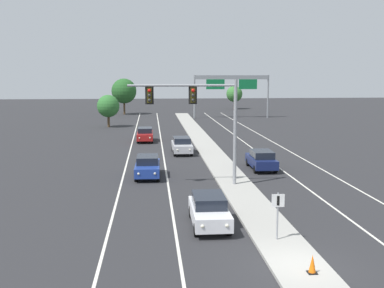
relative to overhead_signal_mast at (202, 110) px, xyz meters
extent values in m
plane|color=#28282B|center=(2.43, -13.94, -5.31)|extent=(260.00, 260.00, 0.00)
cube|color=#9E9B93|center=(2.43, 4.06, -5.24)|extent=(2.40, 110.00, 0.15)
cube|color=silver|center=(-2.27, 11.06, -5.31)|extent=(0.14, 100.00, 0.01)
cube|color=silver|center=(7.13, 11.06, -5.31)|extent=(0.14, 100.00, 0.01)
cube|color=silver|center=(-5.57, 11.06, -5.31)|extent=(0.14, 100.00, 0.01)
cube|color=silver|center=(10.43, 11.06, -5.31)|extent=(0.14, 100.00, 0.01)
cylinder|color=gray|center=(2.31, 0.01, -1.56)|extent=(0.24, 0.24, 7.20)
cylinder|color=gray|center=(-1.32, 0.01, 1.64)|extent=(7.25, 0.16, 0.16)
cube|color=black|center=(-0.59, 0.05, 0.99)|extent=(0.56, 0.06, 1.20)
cube|color=#38330F|center=(-0.59, 0.01, 0.99)|extent=(0.32, 0.32, 1.00)
sphere|color=red|center=(-0.59, -0.16, 1.31)|extent=(0.22, 0.22, 0.22)
sphere|color=#282828|center=(-0.59, -0.16, 0.99)|extent=(0.22, 0.22, 0.22)
sphere|color=#282828|center=(-0.59, -0.16, 0.67)|extent=(0.22, 0.22, 0.22)
cube|color=black|center=(-3.49, 0.05, 0.99)|extent=(0.56, 0.06, 1.20)
cube|color=#38330F|center=(-3.49, 0.01, 0.99)|extent=(0.32, 0.32, 1.00)
sphere|color=red|center=(-3.49, -0.16, 1.31)|extent=(0.22, 0.22, 0.22)
sphere|color=#282828|center=(-3.49, -0.16, 0.99)|extent=(0.22, 0.22, 0.22)
sphere|color=#282828|center=(-3.49, -0.16, 0.67)|extent=(0.22, 0.22, 0.22)
cylinder|color=gray|center=(2.33, -11.04, -4.06)|extent=(0.08, 0.08, 2.20)
cube|color=white|center=(2.33, -11.07, -3.31)|extent=(0.60, 0.03, 0.60)
cube|color=black|center=(2.33, -11.09, -3.31)|extent=(0.12, 0.01, 0.44)
cube|color=silver|center=(-0.50, -8.41, -4.64)|extent=(1.82, 4.41, 0.70)
cube|color=black|center=(-0.50, -8.19, -4.01)|extent=(1.60, 2.38, 0.56)
sphere|color=#EAE5C6|center=(0.07, -10.59, -4.59)|extent=(0.18, 0.18, 0.18)
sphere|color=#EAE5C6|center=(-1.09, -10.58, -4.59)|extent=(0.18, 0.18, 0.18)
cylinder|color=black|center=(0.29, -9.91, -4.99)|extent=(0.22, 0.64, 0.64)
cylinder|color=black|center=(-1.31, -9.90, -4.99)|extent=(0.22, 0.64, 0.64)
cylinder|color=black|center=(0.31, -6.91, -4.99)|extent=(0.22, 0.64, 0.64)
cylinder|color=black|center=(-1.29, -6.90, -4.99)|extent=(0.22, 0.64, 0.64)
cube|color=navy|center=(-3.71, 3.43, -4.64)|extent=(1.90, 4.44, 0.70)
cube|color=black|center=(-3.71, 3.65, -4.01)|extent=(1.64, 2.41, 0.56)
sphere|color=#EAE5C6|center=(-3.18, 1.24, -4.59)|extent=(0.18, 0.18, 0.18)
sphere|color=#EAE5C6|center=(-4.33, 1.27, -4.59)|extent=(0.18, 0.18, 0.18)
cylinder|color=black|center=(-2.94, 1.92, -4.99)|extent=(0.23, 0.64, 0.64)
cylinder|color=black|center=(-4.54, 1.95, -4.99)|extent=(0.23, 0.64, 0.64)
cylinder|color=black|center=(-2.88, 4.92, -4.99)|extent=(0.23, 0.64, 0.64)
cylinder|color=black|center=(-4.48, 4.95, -4.99)|extent=(0.23, 0.64, 0.64)
cube|color=#B7B7BC|center=(-0.44, 13.69, -4.64)|extent=(1.86, 4.42, 0.70)
cube|color=black|center=(-0.45, 13.91, -4.01)|extent=(1.61, 2.40, 0.56)
sphere|color=#EAE5C6|center=(0.16, 11.51, -4.59)|extent=(0.18, 0.18, 0.18)
sphere|color=#EAE5C6|center=(-0.99, 11.50, -4.59)|extent=(0.18, 0.18, 0.18)
cylinder|color=black|center=(0.38, 12.20, -4.99)|extent=(0.23, 0.64, 0.64)
cylinder|color=black|center=(-1.22, 12.18, -4.99)|extent=(0.23, 0.64, 0.64)
cylinder|color=black|center=(0.34, 15.20, -4.99)|extent=(0.23, 0.64, 0.64)
cylinder|color=black|center=(-1.26, 15.18, -4.99)|extent=(0.23, 0.64, 0.64)
cube|color=maroon|center=(-4.12, 22.24, -4.64)|extent=(1.84, 4.41, 0.70)
cube|color=black|center=(-4.12, 22.46, -4.01)|extent=(1.60, 2.39, 0.56)
sphere|color=#EAE5C6|center=(-3.56, 20.06, -4.59)|extent=(0.18, 0.18, 0.18)
sphere|color=#EAE5C6|center=(-4.71, 20.07, -4.59)|extent=(0.18, 0.18, 0.18)
cylinder|color=black|center=(-3.33, 20.74, -4.99)|extent=(0.23, 0.64, 0.64)
cylinder|color=black|center=(-4.93, 20.75, -4.99)|extent=(0.23, 0.64, 0.64)
cylinder|color=black|center=(-3.31, 23.74, -4.99)|extent=(0.23, 0.64, 0.64)
cylinder|color=black|center=(-4.91, 23.75, -4.99)|extent=(0.23, 0.64, 0.64)
cube|color=#141E4C|center=(5.49, 5.48, -4.64)|extent=(1.83, 4.41, 0.70)
cube|color=black|center=(5.49, 5.26, -4.01)|extent=(1.60, 2.39, 0.56)
sphere|color=#EAE5C6|center=(4.93, 7.67, -4.59)|extent=(0.18, 0.18, 0.18)
sphere|color=#EAE5C6|center=(6.09, 7.66, -4.59)|extent=(0.18, 0.18, 0.18)
cylinder|color=black|center=(4.71, 6.99, -4.99)|extent=(0.22, 0.64, 0.64)
cylinder|color=black|center=(6.31, 6.98, -4.99)|extent=(0.22, 0.64, 0.64)
cylinder|color=black|center=(4.68, 3.99, -4.99)|extent=(0.22, 0.64, 0.64)
cylinder|color=black|center=(6.28, 3.98, -4.99)|extent=(0.22, 0.64, 0.64)
cube|color=black|center=(2.69, -14.81, -5.14)|extent=(0.36, 0.36, 0.04)
cone|color=orange|center=(2.69, -14.81, -4.77)|extent=(0.28, 0.28, 0.70)
cylinder|color=gray|center=(4.13, 49.93, -1.56)|extent=(0.28, 0.28, 7.50)
cylinder|color=gray|center=(17.13, 49.93, -1.56)|extent=(0.28, 0.28, 7.50)
cube|color=gray|center=(10.63, 49.93, 1.79)|extent=(13.00, 0.36, 0.70)
cube|color=#0F6033|center=(7.77, 49.73, 0.59)|extent=(3.20, 0.08, 1.70)
cube|color=#0F6033|center=(13.49, 49.73, 0.59)|extent=(3.20, 0.08, 1.70)
cylinder|color=#4C3823|center=(-9.58, 37.44, -4.42)|extent=(0.36, 0.36, 1.78)
sphere|color=#2D6B2D|center=(-9.58, 37.44, -2.24)|extent=(3.25, 3.25, 3.25)
cylinder|color=#4C3823|center=(14.85, 70.61, -4.35)|extent=(0.36, 0.36, 1.93)
sphere|color=#387533|center=(14.85, 70.61, -1.98)|extent=(3.52, 3.52, 3.52)
cylinder|color=#4C3823|center=(-8.48, 58.83, -4.02)|extent=(0.36, 0.36, 2.58)
sphere|color=#235623|center=(-8.48, 58.83, -0.85)|extent=(4.72, 4.72, 4.72)
camera|label=1|loc=(-3.39, -31.40, 2.41)|focal=43.90mm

